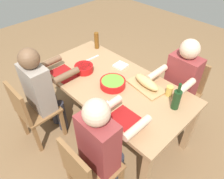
{
  "coord_description": "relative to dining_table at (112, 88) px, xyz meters",
  "views": [
    {
      "loc": [
        1.3,
        -1.26,
        2.18
      ],
      "look_at": [
        0.0,
        0.0,
        0.63
      ],
      "focal_mm": 33.86,
      "sensor_mm": 36.0,
      "label": 1
    }
  ],
  "objects": [
    {
      "name": "placemat_near_left",
      "position": [
        -0.49,
        -0.29,
        0.09
      ],
      "size": [
        0.32,
        0.23,
        0.01
      ],
      "primitive_type": "cube",
      "color": "maroon",
      "rests_on": "dining_table"
    },
    {
      "name": "serving_bowl_greens",
      "position": [
        -0.37,
        -0.09,
        0.13
      ],
      "size": [
        0.21,
        0.21,
        0.08
      ],
      "color": "red",
      "rests_on": "dining_table"
    },
    {
      "name": "diner_near_right",
      "position": [
        0.49,
        -0.59,
        0.04
      ],
      "size": [
        0.41,
        0.53,
        1.2
      ],
      "color": "#2D2D38",
      "rests_on": "ground_plane"
    },
    {
      "name": "chair_near_right",
      "position": [
        0.49,
        -0.77,
        -0.17
      ],
      "size": [
        0.4,
        0.4,
        0.85
      ],
      "color": "olive",
      "rests_on": "ground_plane"
    },
    {
      "name": "diner_near_left",
      "position": [
        -0.49,
        -0.59,
        0.04
      ],
      "size": [
        0.41,
        0.53,
        1.2
      ],
      "color": "#2D2D38",
      "rests_on": "ground_plane"
    },
    {
      "name": "placemat_near_right",
      "position": [
        0.49,
        -0.29,
        0.09
      ],
      "size": [
        0.32,
        0.23,
        0.01
      ],
      "primitive_type": "cube",
      "color": "maroon",
      "rests_on": "dining_table"
    },
    {
      "name": "wine_bottle",
      "position": [
        0.7,
        0.15,
        0.19
      ],
      "size": [
        0.08,
        0.08,
        0.29
      ],
      "color": "#193819",
      "rests_on": "dining_table"
    },
    {
      "name": "serving_bowl_salad",
      "position": [
        0.06,
        -0.05,
        0.13
      ],
      "size": [
        0.27,
        0.27,
        0.08
      ],
      "color": "red",
      "rests_on": "dining_table"
    },
    {
      "name": "ground_plane",
      "position": [
        0.0,
        0.0,
        -0.66
      ],
      "size": [
        8.0,
        8.0,
        0.0
      ],
      "primitive_type": "plane",
      "color": "brown"
    },
    {
      "name": "wine_glass",
      "position": [
        0.3,
        -0.35,
        0.2
      ],
      "size": [
        0.08,
        0.08,
        0.17
      ],
      "color": "silver",
      "rests_on": "dining_table"
    },
    {
      "name": "beer_bottle",
      "position": [
        -0.68,
        0.37,
        0.19
      ],
      "size": [
        0.06,
        0.06,
        0.22
      ],
      "primitive_type": "cylinder",
      "color": "brown",
      "rests_on": "dining_table"
    },
    {
      "name": "carving_knife",
      "position": [
        -0.52,
        0.14,
        0.09
      ],
      "size": [
        0.03,
        0.23,
        0.01
      ],
      "primitive_type": "cube",
      "rotation": [
        0.0,
        0.0,
        1.54
      ],
      "color": "silver",
      "rests_on": "dining_table"
    },
    {
      "name": "dining_table",
      "position": [
        0.0,
        0.0,
        0.0
      ],
      "size": [
        1.78,
        0.9,
        0.74
      ],
      "color": "#A87F56",
      "rests_on": "ground_plane"
    },
    {
      "name": "chair_near_left",
      "position": [
        -0.49,
        -0.77,
        -0.17
      ],
      "size": [
        0.4,
        0.4,
        0.85
      ],
      "color": "olive",
      "rests_on": "ground_plane"
    },
    {
      "name": "napkin_stack",
      "position": [
        -0.14,
        0.28,
        0.1
      ],
      "size": [
        0.15,
        0.15,
        0.02
      ],
      "primitive_type": "cube",
      "rotation": [
        0.0,
        0.0,
        0.08
      ],
      "color": "white",
      "rests_on": "dining_table"
    },
    {
      "name": "cutting_board",
      "position": [
        0.31,
        0.2,
        0.09
      ],
      "size": [
        0.43,
        0.27,
        0.02
      ],
      "primitive_type": "cube",
      "rotation": [
        0.0,
        0.0,
        -0.13
      ],
      "color": "tan",
      "rests_on": "dining_table"
    },
    {
      "name": "diner_far_right",
      "position": [
        0.49,
        0.59,
        0.04
      ],
      "size": [
        0.41,
        0.53,
        1.2
      ],
      "color": "#2D2D38",
      "rests_on": "ground_plane"
    },
    {
      "name": "chair_far_right",
      "position": [
        0.49,
        0.77,
        -0.17
      ],
      "size": [
        0.4,
        0.4,
        0.85
      ],
      "color": "olive",
      "rests_on": "ground_plane"
    },
    {
      "name": "cup_far_right",
      "position": [
        0.55,
        0.26,
        0.14
      ],
      "size": [
        0.07,
        0.07,
        0.11
      ],
      "primitive_type": "cylinder",
      "color": "gold",
      "rests_on": "dining_table"
    },
    {
      "name": "bread_loaf",
      "position": [
        0.31,
        0.2,
        0.15
      ],
      "size": [
        0.33,
        0.15,
        0.09
      ],
      "primitive_type": "ellipsoid",
      "rotation": [
        0.0,
        0.0,
        -0.13
      ],
      "color": "tan",
      "rests_on": "cutting_board"
    }
  ]
}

